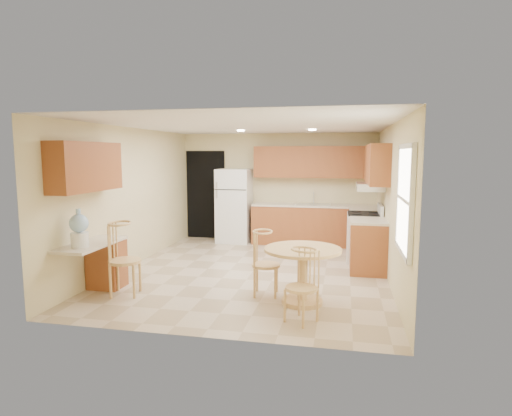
% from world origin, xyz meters
% --- Properties ---
extents(floor, '(5.50, 5.50, 0.00)m').
position_xyz_m(floor, '(0.00, 0.00, 0.00)').
color(floor, '#C1A98B').
rests_on(floor, ground).
extents(ceiling, '(4.50, 5.50, 0.02)m').
position_xyz_m(ceiling, '(0.00, 0.00, 2.50)').
color(ceiling, white).
rests_on(ceiling, wall_back).
extents(wall_back, '(4.50, 0.02, 2.50)m').
position_xyz_m(wall_back, '(0.00, 2.75, 1.25)').
color(wall_back, beige).
rests_on(wall_back, floor).
extents(wall_front, '(4.50, 0.02, 2.50)m').
position_xyz_m(wall_front, '(0.00, -2.75, 1.25)').
color(wall_front, beige).
rests_on(wall_front, floor).
extents(wall_left, '(0.02, 5.50, 2.50)m').
position_xyz_m(wall_left, '(-2.25, 0.00, 1.25)').
color(wall_left, beige).
rests_on(wall_left, floor).
extents(wall_right, '(0.02, 5.50, 2.50)m').
position_xyz_m(wall_right, '(2.25, 0.00, 1.25)').
color(wall_right, beige).
rests_on(wall_right, floor).
extents(doorway, '(0.90, 0.02, 2.10)m').
position_xyz_m(doorway, '(-1.75, 2.73, 1.05)').
color(doorway, black).
rests_on(doorway, floor).
extents(base_cab_back, '(2.75, 0.60, 0.87)m').
position_xyz_m(base_cab_back, '(0.88, 2.45, 0.43)').
color(base_cab_back, '#9F5428').
rests_on(base_cab_back, floor).
extents(counter_back, '(2.75, 0.63, 0.04)m').
position_xyz_m(counter_back, '(0.88, 2.45, 0.89)').
color(counter_back, beige).
rests_on(counter_back, base_cab_back).
extents(base_cab_right_a, '(0.60, 0.59, 0.87)m').
position_xyz_m(base_cab_right_a, '(1.95, 1.85, 0.43)').
color(base_cab_right_a, '#9F5428').
rests_on(base_cab_right_a, floor).
extents(counter_right_a, '(0.63, 0.59, 0.04)m').
position_xyz_m(counter_right_a, '(1.95, 1.85, 0.89)').
color(counter_right_a, beige).
rests_on(counter_right_a, base_cab_right_a).
extents(base_cab_right_b, '(0.60, 0.80, 0.87)m').
position_xyz_m(base_cab_right_b, '(1.95, 0.40, 0.43)').
color(base_cab_right_b, '#9F5428').
rests_on(base_cab_right_b, floor).
extents(counter_right_b, '(0.63, 0.80, 0.04)m').
position_xyz_m(counter_right_b, '(1.95, 0.40, 0.89)').
color(counter_right_b, beige).
rests_on(counter_right_b, base_cab_right_b).
extents(upper_cab_back, '(2.75, 0.33, 0.70)m').
position_xyz_m(upper_cab_back, '(0.88, 2.58, 1.85)').
color(upper_cab_back, '#9F5428').
rests_on(upper_cab_back, wall_back).
extents(upper_cab_right, '(0.33, 2.42, 0.70)m').
position_xyz_m(upper_cab_right, '(2.08, 1.21, 1.85)').
color(upper_cab_right, '#9F5428').
rests_on(upper_cab_right, wall_right).
extents(upper_cab_left, '(0.33, 1.40, 0.70)m').
position_xyz_m(upper_cab_left, '(-2.08, -1.60, 1.85)').
color(upper_cab_left, '#9F5428').
rests_on(upper_cab_left, wall_left).
extents(sink, '(0.78, 0.44, 0.01)m').
position_xyz_m(sink, '(0.85, 2.45, 0.91)').
color(sink, silver).
rests_on(sink, counter_back).
extents(range_hood, '(0.50, 0.76, 0.14)m').
position_xyz_m(range_hood, '(2.00, 1.18, 1.42)').
color(range_hood, silver).
rests_on(range_hood, upper_cab_right).
extents(desk_pedestal, '(0.48, 0.42, 0.72)m').
position_xyz_m(desk_pedestal, '(-2.00, -1.32, 0.36)').
color(desk_pedestal, '#9F5428').
rests_on(desk_pedestal, floor).
extents(desk_top, '(0.50, 1.20, 0.04)m').
position_xyz_m(desk_top, '(-2.00, -1.70, 0.75)').
color(desk_top, beige).
rests_on(desk_top, desk_pedestal).
extents(window, '(0.06, 1.12, 1.30)m').
position_xyz_m(window, '(2.23, -1.85, 1.50)').
color(window, white).
rests_on(window, wall_right).
extents(can_light_a, '(0.14, 0.14, 0.02)m').
position_xyz_m(can_light_a, '(-0.50, 1.20, 2.48)').
color(can_light_a, white).
rests_on(can_light_a, ceiling).
extents(can_light_b, '(0.14, 0.14, 0.02)m').
position_xyz_m(can_light_b, '(0.90, 1.20, 2.48)').
color(can_light_b, white).
rests_on(can_light_b, ceiling).
extents(refrigerator, '(0.75, 0.73, 1.69)m').
position_xyz_m(refrigerator, '(-0.95, 2.40, 0.84)').
color(refrigerator, white).
rests_on(refrigerator, floor).
extents(stove, '(0.65, 0.76, 1.09)m').
position_xyz_m(stove, '(1.92, 1.18, 0.47)').
color(stove, white).
rests_on(stove, floor).
extents(dining_table, '(1.04, 1.04, 0.77)m').
position_xyz_m(dining_table, '(0.99, -1.43, 0.51)').
color(dining_table, tan).
rests_on(dining_table, floor).
extents(chair_table_a, '(0.41, 0.53, 0.93)m').
position_xyz_m(chair_table_a, '(0.44, -1.27, 0.57)').
color(chair_table_a, tan).
rests_on(chair_table_a, floor).
extents(chair_table_b, '(0.39, 0.46, 0.89)m').
position_xyz_m(chair_table_b, '(1.04, -2.17, 0.54)').
color(chair_table_b, tan).
rests_on(chair_table_b, floor).
extents(chair_desk, '(0.46, 0.60, 1.05)m').
position_xyz_m(chair_desk, '(-1.55, -1.68, 0.64)').
color(chair_desk, tan).
rests_on(chair_desk, floor).
extents(water_crock, '(0.25, 0.25, 0.53)m').
position_xyz_m(water_crock, '(-2.00, -1.96, 1.01)').
color(water_crock, white).
rests_on(water_crock, desk_top).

